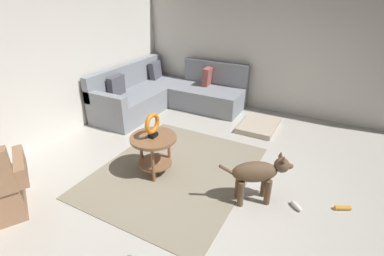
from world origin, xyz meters
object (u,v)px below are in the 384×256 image
(sectional_couch, at_px, (166,94))
(dog_bed_mat, at_px, (259,125))
(side_table, at_px, (154,145))
(dog_toy_rope, at_px, (343,208))
(dog, at_px, (258,174))
(dog_toy_bone, at_px, (296,206))
(torus_sculpture, at_px, (152,125))

(sectional_couch, bearing_deg, dog_bed_mat, -90.36)
(side_table, xyz_separation_m, dog_toy_rope, (0.40, -2.28, -0.39))
(dog, bearing_deg, dog_toy_rope, 75.41)
(sectional_couch, bearing_deg, dog_toy_rope, -115.19)
(sectional_couch, relative_size, dog_bed_mat, 2.81)
(side_table, xyz_separation_m, dog, (0.09, -1.36, -0.04))
(side_table, bearing_deg, dog_bed_mat, -23.32)
(side_table, bearing_deg, dog_toy_bone, -84.51)
(torus_sculpture, relative_size, dog_bed_mat, 0.41)
(side_table, bearing_deg, torus_sculpture, -81.12)
(dog_bed_mat, xyz_separation_m, dog, (-1.88, -0.51, 0.33))
(dog_bed_mat, bearing_deg, dog, -164.78)
(side_table, bearing_deg, dog, -86.30)
(dog_toy_rope, height_order, dog_toy_bone, dog_toy_bone)
(side_table, distance_m, dog_toy_rope, 2.34)
(sectional_couch, bearing_deg, side_table, -151.19)
(dog_toy_bone, bearing_deg, dog, 100.80)
(dog_bed_mat, distance_m, dog_toy_rope, 2.12)
(dog_bed_mat, height_order, dog_toy_rope, dog_bed_mat)
(dog, xyz_separation_m, dog_toy_bone, (0.09, -0.45, -0.35))
(dog_toy_rope, bearing_deg, sectional_couch, 64.81)
(torus_sculpture, relative_size, dog_toy_rope, 1.88)
(side_table, bearing_deg, dog_toy_rope, -80.14)
(side_table, height_order, dog, dog)
(torus_sculpture, height_order, dog_toy_rope, torus_sculpture)
(dog, bearing_deg, sectional_couch, -160.83)
(dog, relative_size, dog_toy_rope, 4.25)
(torus_sculpture, xyz_separation_m, dog, (0.09, -1.36, -0.33))
(sectional_couch, relative_size, torus_sculpture, 6.90)
(torus_sculpture, bearing_deg, side_table, 98.88)
(torus_sculpture, height_order, dog_bed_mat, torus_sculpture)
(sectional_couch, xyz_separation_m, dog_toy_bone, (-1.80, -2.90, -0.26))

